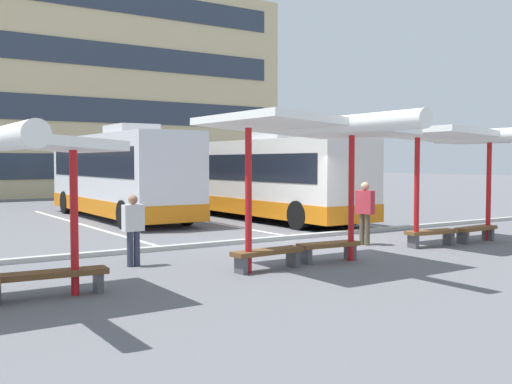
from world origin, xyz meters
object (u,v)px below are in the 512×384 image
object	(u,v)px
coach_bus_0	(120,175)
bench_5	(476,231)
coach_bus_1	(255,178)
waiting_shelter_1	(311,129)
bench_2	(268,255)
waiting_passenger_0	(365,208)
waiting_passenger_1	(133,226)
bench_4	(431,234)
waiting_shelter_2	(464,138)
bench_3	(329,247)
bench_1	(49,277)

from	to	relation	value
coach_bus_0	bench_5	world-z (taller)	coach_bus_0
coach_bus_1	waiting_shelter_1	xyz separation A→B (m)	(-5.41, -10.46, 1.38)
bench_2	waiting_shelter_1	bearing A→B (deg)	-20.67
waiting_passenger_0	coach_bus_0	bearing A→B (deg)	104.69
bench_5	waiting_passenger_1	world-z (taller)	waiting_passenger_1
bench_5	coach_bus_1	bearing A→B (deg)	97.37
coach_bus_0	waiting_passenger_1	world-z (taller)	coach_bus_0
waiting_shelter_1	bench_4	size ratio (longest dim) A/B	3.16
waiting_shelter_2	bench_3	bearing A→B (deg)	-179.24
coach_bus_1	bench_4	world-z (taller)	coach_bus_1
waiting_shelter_1	bench_3	xyz separation A→B (m)	(0.90, 0.47, -2.69)
bench_1	waiting_passenger_0	size ratio (longest dim) A/B	1.14
coach_bus_0	waiting_shelter_2	bearing A→B (deg)	-68.02
bench_5	waiting_passenger_0	bearing A→B (deg)	156.93
bench_1	waiting_shelter_1	world-z (taller)	waiting_shelter_1
bench_4	bench_5	bearing A→B (deg)	-2.71
coach_bus_0	bench_1	xyz separation A→B (m)	(-6.13, -12.95, -1.43)
coach_bus_0	bench_1	world-z (taller)	coach_bus_0
bench_3	waiting_passenger_0	distance (m)	3.18
coach_bus_1	bench_5	bearing A→B (deg)	-82.63
waiting_shelter_1	bench_5	world-z (taller)	waiting_shelter_1
coach_bus_0	waiting_passenger_0	bearing A→B (deg)	-75.31
bench_4	waiting_shelter_1	bearing A→B (deg)	-170.24
bench_5	waiting_passenger_0	world-z (taller)	waiting_passenger_0
bench_1	waiting_passenger_0	world-z (taller)	waiting_passenger_0
bench_1	bench_2	size ratio (longest dim) A/B	1.16
bench_2	coach_bus_0	bearing A→B (deg)	83.20
bench_3	waiting_passenger_0	xyz separation A→B (m)	(2.66, 1.61, 0.70)
coach_bus_0	waiting_shelter_1	bearing A→B (deg)	-92.76
waiting_shelter_2	bench_4	bearing A→B (deg)	161.22
bench_3	bench_5	xyz separation A→B (m)	(5.76, 0.29, 0.00)
waiting_shelter_1	waiting_passenger_0	bearing A→B (deg)	30.19
waiting_shelter_2	coach_bus_0	bearing A→B (deg)	111.98
bench_3	waiting_passenger_0	size ratio (longest dim) A/B	0.90
bench_1	waiting_passenger_1	bearing A→B (deg)	41.49
waiting_passenger_0	bench_1	bearing A→B (deg)	-168.74
bench_2	bench_4	world-z (taller)	same
bench_2	bench_3	size ratio (longest dim) A/B	1.10
bench_2	waiting_passenger_0	bearing A→B (deg)	21.22
coach_bus_0	waiting_passenger_1	size ratio (longest dim) A/B	6.71
coach_bus_1	coach_bus_0	bearing A→B (deg)	149.91
coach_bus_0	waiting_passenger_1	bearing A→B (deg)	-109.12
bench_2	waiting_passenger_1	world-z (taller)	waiting_passenger_1
waiting_shelter_1	bench_5	xyz separation A→B (m)	(6.66, 0.75, -2.69)
bench_3	waiting_passenger_1	size ratio (longest dim) A/B	0.99
bench_1	waiting_passenger_1	xyz separation A→B (m)	(2.36, 2.09, 0.57)
coach_bus_0	waiting_shelter_2	size ratio (longest dim) A/B	2.17
waiting_shelter_1	bench_2	bearing A→B (deg)	159.33
coach_bus_0	bench_3	xyz separation A→B (m)	(0.26, -12.76, -1.44)
waiting_shelter_1	waiting_passenger_1	size ratio (longest dim) A/B	3.21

